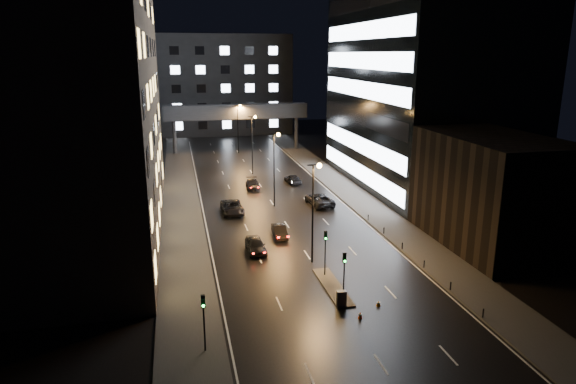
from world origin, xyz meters
name	(u,v)px	position (x,y,z in m)	size (l,w,h in m)	color
ground	(260,185)	(0.00, 40.00, 0.00)	(160.00, 160.00, 0.00)	black
sidewalk_left	(181,198)	(-12.50, 35.00, 0.07)	(5.00, 110.00, 0.15)	#383533
sidewalk_right	(345,188)	(12.50, 35.00, 0.07)	(5.00, 110.00, 0.15)	#383533
building_left	(81,56)	(-22.50, 24.00, 20.00)	(15.00, 48.00, 40.00)	#2D2319
building_right_low	(490,191)	(20.00, 9.00, 6.00)	(10.00, 18.00, 12.00)	black
building_right_glass	(426,38)	(25.00, 36.00, 22.50)	(20.00, 36.00, 45.00)	black
building_far	(223,85)	(0.00, 98.00, 12.50)	(34.00, 14.00, 25.00)	#333335
skybridge	(236,112)	(0.00, 70.00, 8.34)	(30.00, 3.00, 10.00)	#333335
median_island	(333,287)	(0.30, 2.00, 0.07)	(1.60, 8.00, 0.15)	#383533
traffic_signal_near	(325,245)	(0.30, 4.49, 3.09)	(0.28, 0.34, 4.40)	black
traffic_signal_far	(344,269)	(0.30, -1.01, 3.09)	(0.28, 0.34, 4.40)	black
traffic_signal_corner	(204,315)	(-11.50, -6.01, 2.94)	(0.28, 0.34, 4.40)	black
bollard_row	(413,255)	(10.20, 6.50, 0.45)	(0.12, 25.12, 0.90)	black
streetlight_near	(314,200)	(0.16, 8.00, 6.50)	(1.45, 0.50, 10.15)	black
streetlight_mid_a	(275,160)	(0.16, 28.00, 6.50)	(1.45, 0.50, 10.15)	black
streetlight_mid_b	(253,137)	(0.16, 48.00, 6.50)	(1.45, 0.50, 10.15)	black
streetlight_far	(238,122)	(0.16, 68.00, 6.50)	(1.45, 0.50, 10.15)	black
car_away_a	(256,245)	(-5.11, 11.87, 0.78)	(1.85, 4.61, 1.57)	black
car_away_b	(280,231)	(-1.72, 15.93, 0.68)	(1.44, 4.14, 1.36)	black
car_away_c	(232,207)	(-5.99, 26.11, 0.80)	(2.67, 5.78, 1.61)	black
car_away_d	(253,184)	(-1.50, 38.02, 0.70)	(1.97, 4.85, 1.41)	black
car_toward_a	(319,199)	(6.19, 27.24, 0.82)	(2.73, 5.91, 1.64)	black
car_toward_b	(293,179)	(5.38, 40.12, 0.68)	(1.90, 4.68, 1.36)	black
utility_cabinet	(341,298)	(-0.10, -1.70, 0.80)	(0.80, 0.45, 1.31)	#49494C
cone_a	(360,315)	(0.79, -3.77, 0.28)	(0.38, 0.38, 0.55)	#F44E0C
cone_b	(378,303)	(3.00, -2.12, 0.22)	(0.40, 0.40, 0.44)	orange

